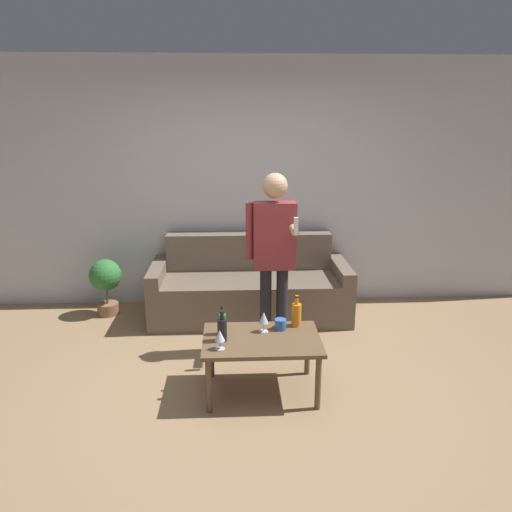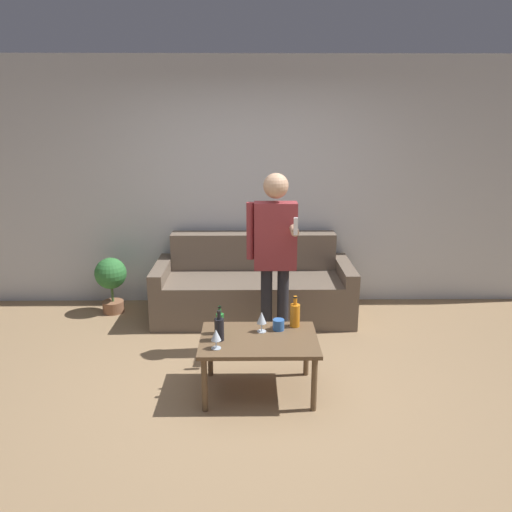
# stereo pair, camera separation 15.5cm
# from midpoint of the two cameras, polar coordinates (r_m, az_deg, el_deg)

# --- Properties ---
(ground_plane) EXTENTS (16.00, 16.00, 0.00)m
(ground_plane) POSITION_cam_midpoint_polar(r_m,az_deg,el_deg) (3.98, -1.54, -15.84)
(ground_plane) COLOR #997A56
(wall_back) EXTENTS (8.00, 0.06, 2.70)m
(wall_back) POSITION_cam_midpoint_polar(r_m,az_deg,el_deg) (5.56, -2.16, 8.17)
(wall_back) COLOR silver
(wall_back) RESTS_ON ground_plane
(couch) EXTENTS (2.07, 0.86, 0.85)m
(couch) POSITION_cam_midpoint_polar(r_m,az_deg,el_deg) (5.36, -1.54, -3.62)
(couch) COLOR #6B5B4C
(couch) RESTS_ON ground_plane
(coffee_table) EXTENTS (0.89, 0.62, 0.46)m
(coffee_table) POSITION_cam_midpoint_polar(r_m,az_deg,el_deg) (3.86, -0.52, -10.07)
(coffee_table) COLOR brown
(coffee_table) RESTS_ON ground_plane
(bottle_orange) EXTENTS (0.08, 0.08, 0.26)m
(bottle_orange) POSITION_cam_midpoint_polar(r_m,az_deg,el_deg) (4.02, 3.54, -6.64)
(bottle_orange) COLOR orange
(bottle_orange) RESTS_ON coffee_table
(bottle_green) EXTENTS (0.06, 0.06, 0.22)m
(bottle_green) POSITION_cam_midpoint_polar(r_m,az_deg,el_deg) (3.89, -5.03, -7.68)
(bottle_green) COLOR #23752D
(bottle_green) RESTS_ON coffee_table
(bottle_dark) EXTENTS (0.07, 0.07, 0.24)m
(bottle_dark) POSITION_cam_midpoint_polar(r_m,az_deg,el_deg) (3.77, -5.07, -8.33)
(bottle_dark) COLOR black
(bottle_dark) RESTS_ON coffee_table
(wine_glass_near) EXTENTS (0.08, 0.08, 0.16)m
(wine_glass_near) POSITION_cam_midpoint_polar(r_m,az_deg,el_deg) (3.90, -0.26, -7.13)
(wine_glass_near) COLOR silver
(wine_glass_near) RESTS_ON coffee_table
(wine_glass_far) EXTENTS (0.07, 0.07, 0.15)m
(wine_glass_far) POSITION_cam_midpoint_polar(r_m,az_deg,el_deg) (3.64, -5.39, -9.12)
(wine_glass_far) COLOR silver
(wine_glass_far) RESTS_ON coffee_table
(cup_on_table) EXTENTS (0.09, 0.09, 0.09)m
(cup_on_table) POSITION_cam_midpoint_polar(r_m,az_deg,el_deg) (3.97, 1.68, -7.82)
(cup_on_table) COLOR #3366B2
(cup_on_table) RESTS_ON coffee_table
(person_standing_front) EXTENTS (0.44, 0.41, 1.62)m
(person_standing_front) POSITION_cam_midpoint_polar(r_m,az_deg,el_deg) (4.35, 1.04, 0.96)
(person_standing_front) COLOR #232328
(person_standing_front) RESTS_ON ground_plane
(potted_plant) EXTENTS (0.34, 0.34, 0.62)m
(potted_plant) POSITION_cam_midpoint_polar(r_m,az_deg,el_deg) (5.59, -17.57, -2.64)
(potted_plant) COLOR #936042
(potted_plant) RESTS_ON ground_plane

